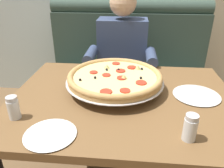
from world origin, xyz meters
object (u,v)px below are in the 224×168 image
object	(u,v)px
plate_near_left	(50,133)
patio_chair	(47,37)
dining_table	(123,110)
plate_near_right	(197,94)
shaker_parmesan	(14,109)
diner_main	(121,60)
shaker_oregano	(190,129)
booth_bench	(127,81)
pizza	(115,77)

from	to	relation	value
plate_near_left	patio_chair	distance (m)	2.58
dining_table	plate_near_right	xyz separation A→B (m)	(0.39, 0.04, 0.10)
shaker_parmesan	plate_near_right	distance (m)	0.92
dining_table	plate_near_left	bearing A→B (deg)	-128.41
patio_chair	diner_main	bearing A→B (deg)	-49.88
dining_table	shaker_oregano	distance (m)	0.45
shaker_parmesan	booth_bench	bearing A→B (deg)	67.78
pizza	patio_chair	xyz separation A→B (m)	(-1.15, 1.96, -0.29)
diner_main	pizza	size ratio (longest dim) A/B	2.32
plate_near_right	shaker_oregano	bearing A→B (deg)	-108.04
dining_table	shaker_oregano	xyz separation A→B (m)	(0.28, -0.32, 0.14)
pizza	shaker_parmesan	size ratio (longest dim) A/B	5.00
booth_bench	patio_chair	bearing A→B (deg)	137.40
pizza	patio_chair	world-z (taller)	patio_chair
booth_bench	shaker_parmesan	size ratio (longest dim) A/B	13.97
plate_near_left	plate_near_right	distance (m)	0.78
dining_table	pizza	bearing A→B (deg)	122.09
shaker_parmesan	patio_chair	xyz separation A→B (m)	(-0.72, 2.29, -0.27)
booth_bench	plate_near_right	world-z (taller)	booth_bench
pizza	patio_chair	bearing A→B (deg)	120.53
dining_table	booth_bench	bearing A→B (deg)	90.00
dining_table	pizza	distance (m)	0.19
diner_main	shaker_oregano	size ratio (longest dim) A/B	11.16
pizza	dining_table	bearing A→B (deg)	-57.91
booth_bench	plate_near_left	bearing A→B (deg)	-102.32
shaker_parmesan	patio_chair	bearing A→B (deg)	107.56
pizza	plate_near_right	distance (m)	0.45
booth_bench	pizza	xyz separation A→B (m)	(-0.05, -0.85, 0.42)
diner_main	dining_table	bearing A→B (deg)	-85.94
shaker_parmesan	shaker_oregano	size ratio (longest dim) A/B	0.96
pizza	plate_near_left	size ratio (longest dim) A/B	2.54
diner_main	plate_near_left	bearing A→B (deg)	-102.90
booth_bench	shaker_oregano	bearing A→B (deg)	-77.63
plate_near_left	plate_near_right	bearing A→B (deg)	30.40
diner_main	plate_near_right	xyz separation A→B (m)	(0.44, -0.62, 0.04)
dining_table	patio_chair	size ratio (longest dim) A/B	1.41
shaker_oregano	plate_near_right	bearing A→B (deg)	71.96
shaker_oregano	plate_near_left	xyz separation A→B (m)	(-0.56, -0.03, -0.04)
booth_bench	dining_table	size ratio (longest dim) A/B	1.27
dining_table	plate_near_left	distance (m)	0.46
dining_table	shaker_oregano	world-z (taller)	shaker_oregano
diner_main	shaker_parmesan	size ratio (longest dim) A/B	11.58
plate_near_right	plate_near_left	bearing A→B (deg)	-149.60
shaker_oregano	dining_table	bearing A→B (deg)	130.31
diner_main	shaker_oregano	bearing A→B (deg)	-71.94
diner_main	shaker_parmesan	xyz separation A→B (m)	(-0.43, -0.91, 0.08)
shaker_oregano	plate_near_right	distance (m)	0.39
diner_main	plate_near_right	size ratio (longest dim) A/B	5.09
diner_main	shaker_oregano	xyz separation A→B (m)	(0.32, -0.99, 0.08)
plate_near_right	pizza	bearing A→B (deg)	174.71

